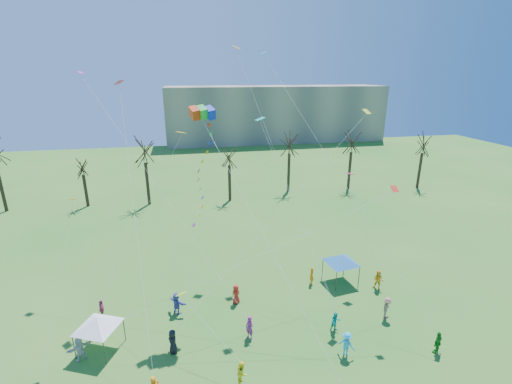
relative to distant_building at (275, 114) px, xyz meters
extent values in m
cube|color=gray|center=(0.00, 0.00, 0.00)|extent=(60.00, 14.00, 15.00)
cylinder|color=black|center=(-50.68, -46.05, -4.03)|extent=(0.44, 0.44, 6.94)
cylinder|color=black|center=(-39.97, -46.21, -5.15)|extent=(0.44, 0.44, 4.71)
cylinder|color=black|center=(-31.28, -47.20, -4.36)|extent=(0.44, 0.44, 6.27)
cylinder|color=black|center=(-19.41, -47.86, -4.78)|extent=(0.44, 0.44, 5.44)
cylinder|color=black|center=(-9.49, -45.34, -4.39)|extent=(0.44, 0.44, 6.22)
cylinder|color=black|center=(0.74, -46.05, -4.40)|extent=(0.44, 0.44, 6.21)
cylinder|color=black|center=(12.36, -47.96, -4.53)|extent=(0.44, 0.44, 5.93)
cube|color=red|center=(-24.85, -71.58, 8.07)|extent=(0.88, 1.26, 1.12)
cube|color=green|center=(-24.28, -71.58, 8.07)|extent=(0.88, 1.26, 1.12)
cube|color=#0F26BC|center=(-23.72, -71.58, 8.07)|extent=(0.88, 1.26, 1.12)
cylinder|color=white|center=(-21.17, -78.30, 1.07)|extent=(0.02, 0.02, 19.14)
cylinder|color=#3F3F44|center=(-33.83, -77.23, -6.57)|extent=(0.08, 0.08, 1.86)
cylinder|color=#3F3F44|center=(-31.72, -78.17, -6.57)|extent=(0.08, 0.08, 1.86)
cylinder|color=#3F3F44|center=(-32.89, -75.12, -6.57)|extent=(0.08, 0.08, 1.86)
cylinder|color=#3F3F44|center=(-30.78, -76.06, -6.57)|extent=(0.08, 0.08, 1.86)
pyramid|color=white|center=(-32.30, -76.65, -5.24)|extent=(3.24, 3.24, 0.80)
cylinder|color=#3F3F44|center=(-13.37, -73.27, -6.54)|extent=(0.07, 0.07, 1.92)
cylinder|color=#3F3F44|center=(-11.01, -72.94, -6.54)|extent=(0.07, 0.07, 1.92)
cylinder|color=#3F3F44|center=(-13.69, -70.92, -6.54)|extent=(0.07, 0.07, 1.92)
cylinder|color=#3F3F44|center=(-11.34, -70.59, -6.54)|extent=(0.07, 0.07, 1.92)
pyramid|color=#205DA4|center=(-12.35, -71.93, -5.17)|extent=(3.62, 3.62, 0.82)
imported|color=yellow|center=(-23.13, -81.47, -6.67)|extent=(0.81, 0.94, 1.66)
imported|color=#1BA1DA|center=(-15.78, -80.55, -6.61)|extent=(1.28, 1.28, 1.78)
imported|color=#1D881F|center=(-9.56, -81.62, -6.66)|extent=(1.07, 0.82, 1.69)
imported|color=silver|center=(-33.46, -77.37, -6.63)|extent=(1.63, 1.29, 1.73)
imported|color=black|center=(-27.36, -77.93, -6.61)|extent=(0.80, 1.00, 1.78)
imported|color=#9E277E|center=(-21.95, -77.63, -6.58)|extent=(0.74, 0.80, 1.84)
imported|color=#0BA495|center=(-15.53, -78.15, -6.70)|extent=(0.82, 0.67, 1.59)
imported|color=#986E53|center=(-10.99, -77.58, -6.59)|extent=(1.32, 1.31, 1.83)
imported|color=#CB4373|center=(-32.87, -73.16, -6.67)|extent=(0.76, 1.05, 1.66)
imported|color=#4F4FAC|center=(-27.13, -73.65, -6.58)|extent=(1.60, 1.59, 1.84)
imported|color=red|center=(-22.29, -73.29, -6.65)|extent=(0.99, 0.88, 1.70)
imported|color=orange|center=(-15.13, -71.85, -6.66)|extent=(0.51, 0.68, 1.68)
imported|color=#FFAF1A|center=(-9.62, -73.86, -6.57)|extent=(1.13, 1.14, 1.86)
cube|color=orange|center=(-33.16, -74.55, 3.00)|extent=(0.73, 0.84, 0.22)
cylinder|color=white|center=(-33.84, -77.90, -1.60)|extent=(0.01, 0.01, 11.13)
cube|color=#DC2487|center=(-30.42, -67.85, 10.18)|extent=(0.87, 0.85, 0.34)
cylinder|color=white|center=(-29.36, -74.80, 1.99)|extent=(0.01, 0.01, 21.28)
cube|color=#C9DF17|center=(-26.50, -78.98, -2.20)|extent=(0.82, 0.83, 0.41)
cylinder|color=white|center=(-24.81, -80.22, -4.20)|extent=(0.01, 0.01, 5.52)
cube|color=#17B096|center=(-19.97, -71.88, 7.57)|extent=(0.81, 0.70, 0.24)
cylinder|color=white|center=(-17.87, -76.21, 0.68)|extent=(0.01, 0.01, 16.48)
cube|color=#2683D9|center=(-17.83, -63.61, 12.64)|extent=(0.83, 0.74, 0.27)
cylinder|color=white|center=(-13.69, -72.62, 3.22)|extent=(0.01, 0.01, 27.07)
cube|color=red|center=(-11.03, -76.59, 2.93)|extent=(0.48, 0.56, 0.34)
cylinder|color=white|center=(-22.24, -76.98, -1.64)|extent=(0.01, 0.01, 24.08)
cube|color=#AEC82F|center=(-9.44, -68.55, 7.57)|extent=(0.79, 0.85, 0.40)
cylinder|color=white|center=(-18.40, -73.24, 0.69)|extent=(0.01, 0.01, 24.25)
cube|color=#B338C4|center=(-34.24, -63.22, 10.90)|extent=(0.76, 0.75, 0.21)
cylinder|color=white|center=(-28.10, -70.43, 2.35)|extent=(0.01, 0.01, 25.25)
cube|color=orange|center=(-20.32, -62.45, 13.19)|extent=(0.91, 0.87, 0.33)
cylinder|color=white|center=(-17.92, -70.30, 3.50)|extent=(0.01, 0.01, 25.10)
cube|color=#D32357|center=(-13.48, -74.33, 3.58)|extent=(0.79, 0.72, 0.16)
cylinder|color=white|center=(-12.24, -75.95, -1.31)|extent=(0.01, 0.01, 10.23)
cube|color=yellow|center=(-25.89, -72.19, 6.78)|extent=(0.82, 0.74, 0.17)
cylinder|color=white|center=(-29.38, -72.67, 0.29)|extent=(0.01, 0.01, 14.42)
camera|label=1|loc=(-25.75, -98.56, 10.87)|focal=25.00mm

